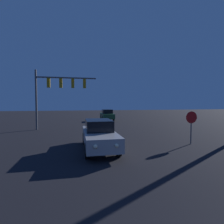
% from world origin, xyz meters
% --- Properties ---
extents(car_near, '(1.69, 4.66, 1.60)m').
position_xyz_m(car_near, '(-1.55, 9.21, 0.81)').
color(car_near, '#99999E').
rests_on(car_near, ground_plane).
extents(car_far, '(1.80, 4.70, 1.60)m').
position_xyz_m(car_far, '(1.65, 24.81, 0.81)').
color(car_far, '#1E4728').
rests_on(car_far, ground_plane).
extents(traffic_signal_mast, '(5.69, 0.30, 5.62)m').
position_xyz_m(traffic_signal_mast, '(-4.53, 17.33, 3.97)').
color(traffic_signal_mast, '#4C4C51').
rests_on(traffic_signal_mast, ground_plane).
extents(stop_sign, '(0.73, 0.07, 2.01)m').
position_xyz_m(stop_sign, '(4.13, 9.27, 1.40)').
color(stop_sign, '#4C4C51').
rests_on(stop_sign, ground_plane).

